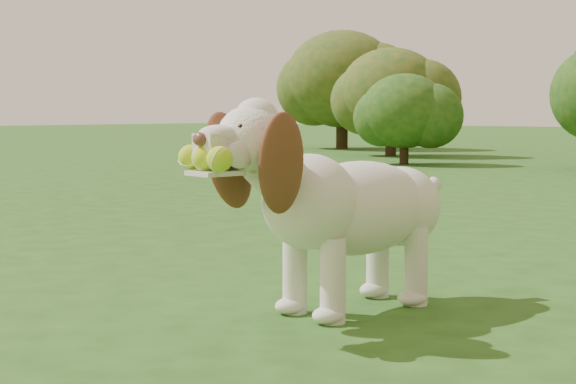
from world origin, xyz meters
The scene contains 5 objects.
ground centered at (0.00, 0.00, 0.00)m, with size 80.00×80.00×0.00m, color #234814.
dog centered at (0.08, -0.17, 0.41)m, with size 0.52×1.18×0.77m.
shrub_a centered at (-4.53, 7.76, 0.74)m, with size 1.21×1.21×1.26m.
shrub_e centered at (-5.96, 9.67, 1.05)m, with size 1.72×1.72×1.78m.
shrub_g centered at (-8.29, 11.53, 1.37)m, with size 2.25×2.25×2.34m.
Camera 1 is at (1.92, -2.72, 0.72)m, focal length 55.00 mm.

